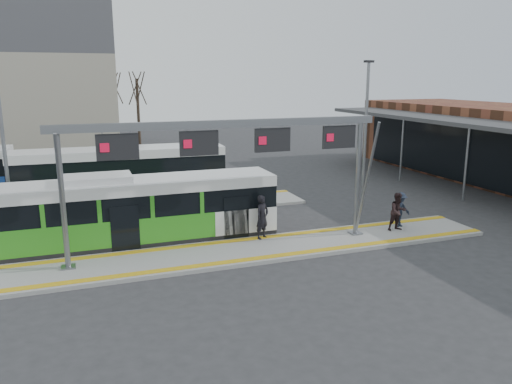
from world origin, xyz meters
The scene contains 15 objects.
ground centered at (0.00, 0.00, 0.00)m, with size 120.00×120.00×0.00m, color #2D2D30.
platform_main centered at (0.00, 0.00, 0.07)m, with size 22.00×3.00×0.15m, color gray.
platform_second centered at (-4.00, 8.00, 0.07)m, with size 20.00×3.00×0.15m, color gray.
tactile_main centered at (0.00, 0.00, 0.16)m, with size 22.00×2.65×0.02m.
tactile_second centered at (-4.00, 9.15, 0.16)m, with size 20.00×0.35×0.02m.
gantry centered at (-0.35, 0.25, 4.30)m, with size 13.00×1.68×5.20m.
hero_bus centered at (-3.42, 2.67, 1.40)m, with size 11.17×2.38×3.07m.
bg_bus_green centered at (-3.58, 11.24, 1.46)m, with size 11.91×2.77×2.97m.
passenger_a centered at (1.37, 1.10, 1.10)m, with size 0.69×0.45×1.90m, color black.
passenger_b centered at (7.55, 0.11, 1.02)m, with size 0.85×0.66×1.74m, color black.
passenger_c centered at (7.99, 0.57, 0.96)m, with size 1.05×0.60×1.63m, color #1B2230.
tree_left centered at (-0.08, 31.22, 5.85)m, with size 1.40×1.40×7.71m.
tree_mid centered at (-1.99, 34.54, 5.80)m, with size 1.40×1.40×7.65m.
lamp_west centered at (-8.80, 5.39, 4.57)m, with size 0.50×0.25×8.64m.
lamp_east centered at (8.75, 5.02, 4.14)m, with size 0.50×0.25×7.80m.
Camera 1 is at (-5.86, -18.14, 6.95)m, focal length 35.00 mm.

